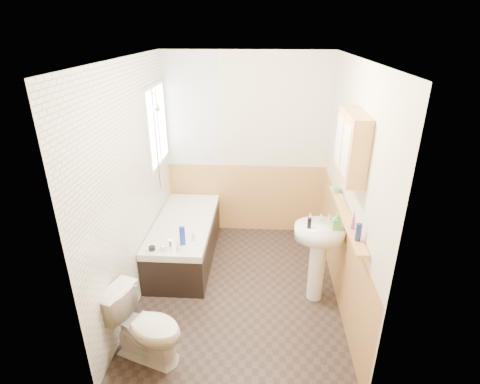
% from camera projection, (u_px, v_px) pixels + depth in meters
% --- Properties ---
extents(floor, '(2.80, 2.80, 0.00)m').
position_uv_depth(floor, '(239.00, 288.00, 4.30)').
color(floor, black).
rests_on(floor, ground).
extents(ceiling, '(2.80, 2.80, 0.00)m').
position_uv_depth(ceiling, '(239.00, 59.00, 3.28)').
color(ceiling, white).
rests_on(ceiling, ground).
extents(wall_back, '(2.20, 0.02, 2.50)m').
position_uv_depth(wall_back, '(246.00, 148.00, 5.08)').
color(wall_back, beige).
rests_on(wall_back, ground).
extents(wall_front, '(2.20, 0.02, 2.50)m').
position_uv_depth(wall_front, '(225.00, 273.00, 2.51)').
color(wall_front, beige).
rests_on(wall_front, ground).
extents(wall_left, '(0.02, 2.80, 2.50)m').
position_uv_depth(wall_left, '(132.00, 186.00, 3.86)').
color(wall_left, beige).
rests_on(wall_left, ground).
extents(wall_right, '(0.02, 2.80, 2.50)m').
position_uv_depth(wall_right, '(350.00, 192.00, 3.73)').
color(wall_right, beige).
rests_on(wall_right, ground).
extents(wainscot_right, '(0.01, 2.80, 1.00)m').
position_uv_depth(wainscot_right, '(340.00, 255.00, 4.04)').
color(wainscot_right, tan).
rests_on(wainscot_right, wall_right).
extents(wainscot_front, '(2.20, 0.01, 1.00)m').
position_uv_depth(wainscot_front, '(227.00, 353.00, 2.83)').
color(wainscot_front, tan).
rests_on(wainscot_front, wall_front).
extents(wainscot_back, '(2.20, 0.01, 1.00)m').
position_uv_depth(wainscot_back, '(245.00, 198.00, 5.36)').
color(wainscot_back, tan).
rests_on(wainscot_back, wall_back).
extents(tile_cladding_left, '(0.01, 2.80, 2.50)m').
position_uv_depth(tile_cladding_left, '(134.00, 186.00, 3.86)').
color(tile_cladding_left, white).
rests_on(tile_cladding_left, wall_left).
extents(tile_return_back, '(0.75, 0.01, 1.50)m').
position_uv_depth(tile_return_back, '(191.00, 110.00, 4.89)').
color(tile_return_back, white).
rests_on(tile_return_back, wall_back).
extents(window, '(0.03, 0.79, 0.99)m').
position_uv_depth(window, '(157.00, 126.00, 4.56)').
color(window, white).
rests_on(window, wall_left).
extents(bathtub, '(0.70, 1.58, 0.69)m').
position_uv_depth(bathtub, '(185.00, 239.00, 4.76)').
color(bathtub, black).
rests_on(bathtub, floor).
extents(shower_riser, '(0.11, 0.09, 1.29)m').
position_uv_depth(shower_riser, '(156.00, 135.00, 4.44)').
color(shower_riser, silver).
rests_on(shower_riser, wall_left).
extents(toilet, '(0.78, 0.59, 0.68)m').
position_uv_depth(toilet, '(146.00, 327.00, 3.30)').
color(toilet, white).
rests_on(toilet, floor).
extents(sink, '(0.53, 0.43, 1.02)m').
position_uv_depth(sink, '(319.00, 247.00, 3.91)').
color(sink, white).
rests_on(sink, floor).
extents(pine_shelf, '(0.10, 1.38, 0.03)m').
position_uv_depth(pine_shelf, '(346.00, 216.00, 3.56)').
color(pine_shelf, tan).
rests_on(pine_shelf, wall_right).
extents(medicine_cabinet, '(0.17, 0.66, 0.59)m').
position_uv_depth(medicine_cabinet, '(351.00, 145.00, 3.31)').
color(medicine_cabinet, tan).
rests_on(medicine_cabinet, wall_right).
extents(foam_can, '(0.05, 0.05, 0.16)m').
position_uv_depth(foam_can, '(358.00, 232.00, 3.10)').
color(foam_can, navy).
rests_on(foam_can, pine_shelf).
extents(green_bottle, '(0.05, 0.05, 0.20)m').
position_uv_depth(green_bottle, '(354.00, 219.00, 3.26)').
color(green_bottle, purple).
rests_on(green_bottle, pine_shelf).
extents(black_jar, '(0.10, 0.10, 0.05)m').
position_uv_depth(black_jar, '(337.00, 190.00, 4.02)').
color(black_jar, '#388447').
rests_on(black_jar, pine_shelf).
extents(soap_bottle, '(0.08, 0.18, 0.08)m').
position_uv_depth(soap_bottle, '(336.00, 225.00, 3.73)').
color(soap_bottle, '#59C647').
rests_on(soap_bottle, sink).
extents(clear_bottle, '(0.04, 0.04, 0.11)m').
position_uv_depth(clear_bottle, '(309.00, 223.00, 3.75)').
color(clear_bottle, black).
rests_on(clear_bottle, sink).
extents(blue_gel, '(0.07, 0.05, 0.22)m').
position_uv_depth(blue_gel, '(182.00, 236.00, 4.10)').
color(blue_gel, '#19339E').
rests_on(blue_gel, bathtub).
extents(cream_jar, '(0.07, 0.07, 0.04)m').
position_uv_depth(cream_jar, '(152.00, 248.00, 4.03)').
color(cream_jar, black).
rests_on(cream_jar, bathtub).
extents(orange_bottle, '(0.04, 0.04, 0.10)m').
position_uv_depth(orange_bottle, '(194.00, 237.00, 4.20)').
color(orange_bottle, silver).
rests_on(orange_bottle, bathtub).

